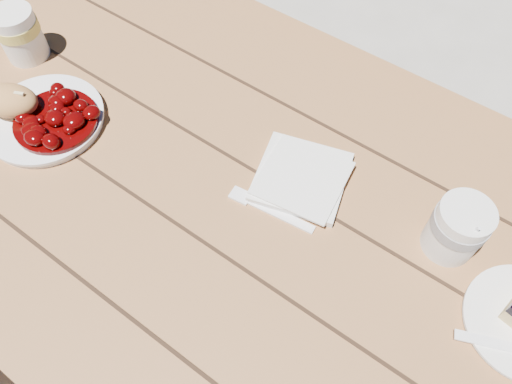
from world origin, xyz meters
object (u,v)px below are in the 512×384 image
Objects in this scene: bread_roll at (9,101)px; coffee_cup at (457,229)px; main_plate at (45,120)px; second_cup at (20,34)px; picnic_table at (215,235)px.

coffee_cup reaches higher than bread_roll.
second_cup is (-0.17, 0.10, 0.04)m from main_plate.
bread_roll is 0.17m from second_cup.
second_cup is at bearing 148.19° from main_plate.
picnic_table is at bearing -158.71° from coffee_cup.
coffee_cup is at bearing 21.29° from picnic_table.
bread_roll is at bearing -160.02° from main_plate.
main_plate is 2.05× the size of coffee_cup.
bread_roll is at bearing -47.64° from second_cup.
main_plate is 0.74m from coffee_cup.
coffee_cup reaches higher than picnic_table.
picnic_table is 0.45m from coffee_cup.
bread_roll is (-0.40, -0.08, 0.20)m from picnic_table.
second_cup is (-0.88, -0.10, 0.00)m from coffee_cup.
coffee_cup is at bearing 16.15° from bread_roll.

